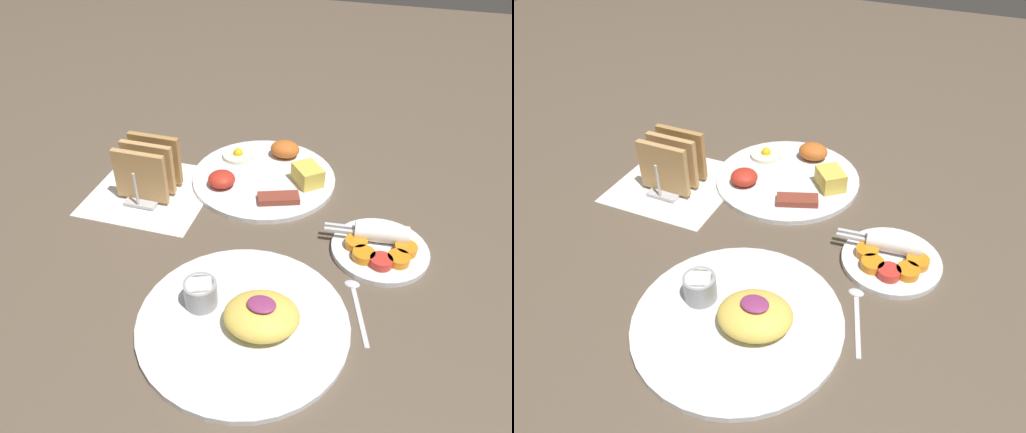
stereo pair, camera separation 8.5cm
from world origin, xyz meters
The scene contains 7 objects.
ground_plane centered at (0.00, 0.00, 0.00)m, with size 3.00×3.00×0.00m, color brown.
napkin_flat centered at (-0.22, 0.09, 0.00)m, with size 0.22×0.22×0.00m.
plate_breakfast centered at (-0.02, 0.19, 0.01)m, with size 0.28×0.28×0.05m.
plate_condiments centered at (0.22, 0.03, 0.01)m, with size 0.18×0.16×0.04m.
plate_foreground centered at (0.05, -0.17, 0.01)m, with size 0.30×0.30×0.06m.
toast_rack centered at (-0.22, 0.09, 0.05)m, with size 0.10×0.12×0.10m.
teaspoon centered at (0.19, -0.08, 0.00)m, with size 0.05×0.12×0.01m.
Camera 2 is at (0.27, -0.58, 0.56)m, focal length 35.00 mm.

